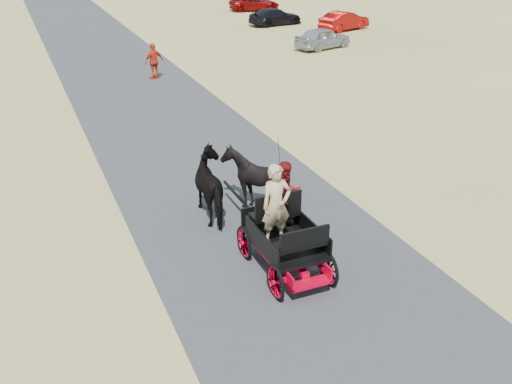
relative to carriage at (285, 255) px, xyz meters
name	(u,v)px	position (x,y,z in m)	size (l,w,h in m)	color
ground	(321,300)	(0.19, -1.32, -0.36)	(140.00, 140.00, 0.00)	tan
road	(321,300)	(0.19, -1.32, -0.35)	(6.00, 140.00, 0.01)	#38383A
carriage	(285,255)	(0.00, 0.00, 0.00)	(1.30, 2.40, 0.72)	black
horse_left	(215,186)	(-0.55, 3.00, 0.49)	(0.91, 2.01, 1.70)	black
horse_right	(254,179)	(0.55, 3.00, 0.49)	(1.37, 1.54, 1.70)	black
driver_man	(276,205)	(-0.20, 0.05, 1.26)	(0.66, 0.43, 1.80)	tan
passenger_woman	(286,195)	(0.30, 0.60, 1.15)	(0.77, 0.60, 1.58)	#660C0F
pedestrian	(154,61)	(1.48, 17.52, 0.50)	(1.01, 0.42, 1.73)	red
car_a	(323,38)	(12.49, 20.64, 0.27)	(1.49, 3.69, 1.26)	#B2B2B7
car_b	(344,21)	(16.92, 25.52, 0.28)	(1.36, 3.91, 1.29)	maroon
car_c	(275,17)	(13.43, 29.36, 0.23)	(1.65, 4.06, 1.18)	black
car_d	(254,3)	(14.90, 36.70, 0.23)	(1.94, 4.22, 1.17)	maroon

